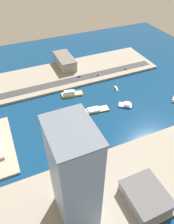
{
  "coord_description": "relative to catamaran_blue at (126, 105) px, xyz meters",
  "views": [
    {
      "loc": [
        -158.65,
        81.66,
        153.95
      ],
      "look_at": [
        1.59,
        11.18,
        2.73
      ],
      "focal_mm": 34.66,
      "sensor_mm": 36.0,
      "label": 1
    }
  ],
  "objects": [
    {
      "name": "carpark_squat_concrete",
      "position": [
        110.77,
        33.02,
        8.21
      ],
      "size": [
        45.35,
        21.25,
        14.1
      ],
      "color": "gray",
      "rests_on": "quay_east"
    },
    {
      "name": "yacht_sleek_gray",
      "position": [
        -23.77,
        49.09,
        0.04
      ],
      "size": [
        10.69,
        8.07,
        3.94
      ],
      "color": "#999EA3",
      "rests_on": "ground_plane"
    },
    {
      "name": "van_white",
      "position": [
        67.72,
        1.51,
        2.1
      ],
      "size": [
        2.05,
        4.27,
        1.7
      ],
      "color": "black",
      "rests_on": "road_strip"
    },
    {
      "name": "traffic_light_waterfront",
      "position": [
        62.87,
        12.25,
        5.47
      ],
      "size": [
        0.36,
        0.36,
        6.5
      ],
      "color": "black",
      "rests_on": "quay_east"
    },
    {
      "name": "catamaran_blue",
      "position": [
        0.0,
        0.0,
        0.0
      ],
      "size": [
        15.48,
        17.03,
        3.93
      ],
      "color": "blue",
      "rests_on": "ground_plane"
    },
    {
      "name": "sedan_silver",
      "position": [
        66.93,
        -40.38,
        2.05
      ],
      "size": [
        1.99,
        4.7,
        1.56
      ],
      "color": "black",
      "rests_on": "road_strip"
    },
    {
      "name": "barge_flat_brown",
      "position": [
        6.02,
        34.46,
        -0.24
      ],
      "size": [
        12.55,
        28.81,
        3.17
      ],
      "color": "brown",
      "rests_on": "ground_plane"
    },
    {
      "name": "ground_plane",
      "position": [
        3.33,
        34.22,
        -1.47
      ],
      "size": [
        440.0,
        440.0,
        0.0
      ],
      "primitive_type": "plane",
      "color": "navy"
    },
    {
      "name": "quay_west",
      "position": [
        -83.95,
        34.22,
        -0.17
      ],
      "size": [
        70.0,
        240.0,
        2.6
      ],
      "primitive_type": "cube",
      "color": "gray",
      "rests_on": "ground_plane"
    },
    {
      "name": "road_strip",
      "position": [
        70.77,
        34.22,
        1.2
      ],
      "size": [
        12.77,
        228.0,
        0.15
      ],
      "primitive_type": "cube",
      "color": "#38383D",
      "rests_on": "quay_east"
    },
    {
      "name": "warehouse_low_gray",
      "position": [
        -101.19,
        46.23,
        6.0
      ],
      "size": [
        32.42,
        27.53,
        9.69
      ],
      "color": "gray",
      "rests_on": "quay_west"
    },
    {
      "name": "hatchback_blue",
      "position": [
        73.89,
        26.9,
        2.01
      ],
      "size": [
        2.0,
        5.07,
        1.48
      ],
      "color": "black",
      "rests_on": "road_strip"
    },
    {
      "name": "tower_tall_glass",
      "position": [
        -89.01,
        94.76,
        41.77
      ],
      "size": [
        31.43,
        23.32,
        81.21
      ],
      "color": "#8C9EB2",
      "rests_on": "quay_west"
    },
    {
      "name": "sailboat_small_white",
      "position": [
        33.39,
        -6.98,
        -0.6
      ],
      "size": [
        11.04,
        4.81,
        12.46
      ],
      "color": "white",
      "rests_on": "ground_plane"
    },
    {
      "name": "ferry_yellow_fast",
      "position": [
        43.71,
        48.81,
        0.81
      ],
      "size": [
        12.92,
        27.06,
        6.41
      ],
      "color": "yellow",
      "rests_on": "ground_plane"
    },
    {
      "name": "tugboat_red",
      "position": [
        -12.9,
        -58.08,
        -0.18
      ],
      "size": [
        11.65,
        13.77,
        3.23
      ],
      "color": "red",
      "rests_on": "ground_plane"
    },
    {
      "name": "quay_east",
      "position": [
        90.6,
        34.22,
        -0.17
      ],
      "size": [
        70.0,
        240.0,
        2.6
      ],
      "primitive_type": "cube",
      "color": "gray",
      "rests_on": "ground_plane"
    }
  ]
}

